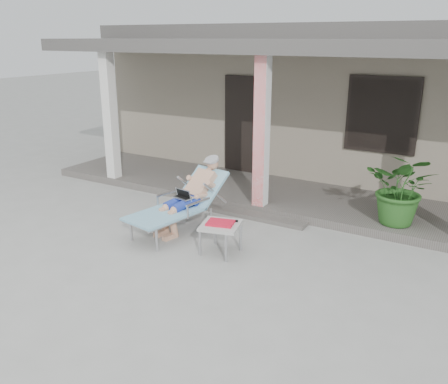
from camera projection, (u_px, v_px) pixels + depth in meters
The scene contains 8 objects.
ground at pixel (194, 257), 6.86m from camera, with size 60.00×60.00×0.00m, color #9E9E99.
house at pixel (339, 95), 11.67m from camera, with size 10.40×5.40×3.30m.
porch_deck at pixel (279, 195), 9.30m from camera, with size 10.00×2.00×0.15m, color #605B56.
porch_overhang at pixel (283, 51), 8.41m from camera, with size 10.00×2.30×2.85m.
porch_step at pixel (252, 215), 8.37m from camera, with size 2.00×0.30×0.07m, color #605B56.
lounger at pixel (185, 186), 7.65m from camera, with size 1.02×1.92×1.21m.
side_table at pixel (221, 227), 6.88m from camera, with size 0.67×0.67×0.49m.
potted_palm at pixel (403, 189), 7.51m from camera, with size 1.07×0.93×1.19m, color #26591E.
Camera 1 is at (3.52, -5.15, 3.04)m, focal length 38.00 mm.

